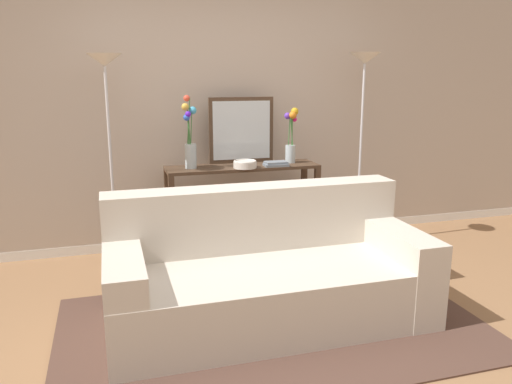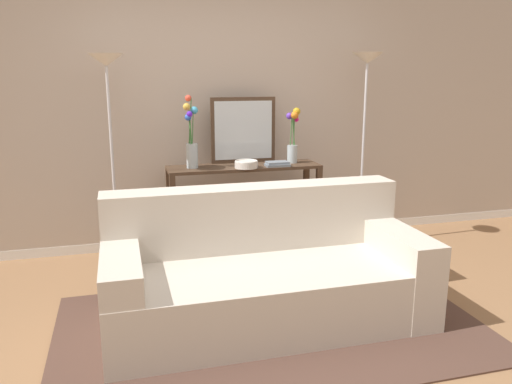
# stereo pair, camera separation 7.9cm
# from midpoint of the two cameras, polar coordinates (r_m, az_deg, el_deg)

# --- Properties ---
(ground_plane) EXTENTS (16.00, 16.00, 0.02)m
(ground_plane) POSITION_cam_midpoint_polar(r_m,az_deg,el_deg) (3.48, 1.64, -15.53)
(ground_plane) COLOR #936B47
(back_wall) EXTENTS (12.00, 0.15, 3.10)m
(back_wall) POSITION_cam_midpoint_polar(r_m,az_deg,el_deg) (4.94, -4.93, 11.79)
(back_wall) COLOR white
(back_wall) RESTS_ON ground
(area_rug) EXTENTS (2.80, 1.67, 0.01)m
(area_rug) POSITION_cam_midpoint_polar(r_m,az_deg,el_deg) (3.51, 2.36, -14.96)
(area_rug) COLOR #51382D
(area_rug) RESTS_ON ground
(couch) EXTENTS (2.14, 0.97, 0.88)m
(couch) POSITION_cam_midpoint_polar(r_m,az_deg,el_deg) (3.52, 1.59, -9.41)
(couch) COLOR beige
(couch) RESTS_ON ground
(console_table) EXTENTS (1.41, 0.38, 0.84)m
(console_table) POSITION_cam_midpoint_polar(r_m,az_deg,el_deg) (4.71, -0.86, -0.07)
(console_table) COLOR #473323
(console_table) RESTS_ON ground
(floor_lamp_left) EXTENTS (0.28, 0.28, 1.82)m
(floor_lamp_left) POSITION_cam_midpoint_polar(r_m,az_deg,el_deg) (4.36, -15.78, 9.67)
(floor_lamp_left) COLOR silver
(floor_lamp_left) RESTS_ON ground
(floor_lamp_right) EXTENTS (0.28, 0.28, 1.85)m
(floor_lamp_right) POSITION_cam_midpoint_polar(r_m,az_deg,el_deg) (4.93, 12.71, 10.48)
(floor_lamp_right) COLOR silver
(floor_lamp_right) RESTS_ON ground
(wall_mirror) EXTENTS (0.62, 0.02, 0.61)m
(wall_mirror) POSITION_cam_midpoint_polar(r_m,az_deg,el_deg) (4.77, -0.96, 6.98)
(wall_mirror) COLOR #473323
(wall_mirror) RESTS_ON console_table
(vase_tall_flowers) EXTENTS (0.13, 0.12, 0.64)m
(vase_tall_flowers) POSITION_cam_midpoint_polar(r_m,az_deg,el_deg) (4.53, -6.81, 5.77)
(vase_tall_flowers) COLOR silver
(vase_tall_flowers) RESTS_ON console_table
(vase_short_flowers) EXTENTS (0.12, 0.12, 0.52)m
(vase_short_flowers) POSITION_cam_midpoint_polar(r_m,az_deg,el_deg) (4.78, 4.68, 6.20)
(vase_short_flowers) COLOR silver
(vase_short_flowers) RESTS_ON console_table
(fruit_bowl) EXTENTS (0.21, 0.21, 0.07)m
(fruit_bowl) POSITION_cam_midpoint_polar(r_m,az_deg,el_deg) (4.53, -0.60, 3.17)
(fruit_bowl) COLOR silver
(fruit_bowl) RESTS_ON console_table
(book_stack) EXTENTS (0.22, 0.14, 0.04)m
(book_stack) POSITION_cam_midpoint_polar(r_m,az_deg,el_deg) (4.63, 2.91, 3.18)
(book_stack) COLOR slate
(book_stack) RESTS_ON console_table
(book_row_under_console) EXTENTS (0.27, 0.17, 0.11)m
(book_row_under_console) POSITION_cam_midpoint_polar(r_m,az_deg,el_deg) (4.77, -5.95, -6.64)
(book_row_under_console) COLOR #1E7075
(book_row_under_console) RESTS_ON ground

